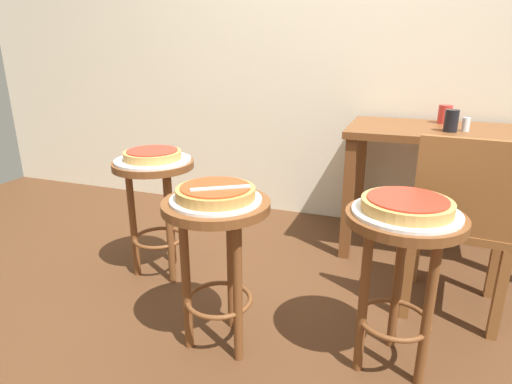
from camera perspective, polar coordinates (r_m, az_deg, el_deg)
The scene contains 16 objects.
ground_plane at distance 1.86m, azimuth 0.12°, elevation -20.65°, with size 6.00×6.00×0.00m, color #4C2D19.
stool_foreground at distance 1.67m, azimuth -5.20°, elevation -6.25°, with size 0.41×0.41×0.64m.
serving_plate_foreground at distance 1.61m, azimuth -5.37°, elevation -1.00°, with size 0.35×0.35×0.01m, color silver.
pizza_foreground at distance 1.60m, azimuth -5.40°, elevation -0.04°, with size 0.30×0.30×0.05m.
stool_middle at distance 1.63m, azimuth 18.75°, elevation -7.91°, with size 0.41×0.41×0.64m.
serving_plate_middle at distance 1.57m, azimuth 19.36°, elevation -2.57°, with size 0.37×0.37×0.01m, color silver.
pizza_middle at distance 1.56m, azimuth 19.47°, elevation -1.60°, with size 0.31×0.31×0.05m.
stool_leftside at distance 2.28m, azimuth -13.26°, elevation 0.20°, with size 0.41×0.41×0.64m.
serving_plate_leftside at distance 2.24m, azimuth -13.57°, elevation 4.15°, with size 0.39×0.39×0.01m, color silver.
pizza_leftside at distance 2.23m, azimuth -13.62°, elevation 4.86°, with size 0.29×0.29×0.05m.
dining_table at distance 2.66m, azimuth 23.83°, elevation 5.07°, with size 1.07×0.61×0.76m.
cup_near_edge at distance 2.53m, azimuth 24.57°, elevation 8.63°, with size 0.07×0.07×0.12m, color black.
cup_far_edge at distance 2.81m, azimuth 23.86°, elevation 9.46°, with size 0.08×0.08×0.11m, color red.
condiment_shaker at distance 2.58m, azimuth 26.16°, elevation 8.08°, with size 0.04×0.04×0.07m, color white.
wooden_chair at distance 2.07m, azimuth 25.69°, elevation -3.50°, with size 0.43×0.43×0.85m.
pizza_server_knife at distance 1.56m, azimuth -4.75°, elevation 0.55°, with size 0.22×0.02×0.01m, color silver.
Camera 1 is at (0.50, -1.36, 1.18)m, focal length 30.03 mm.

